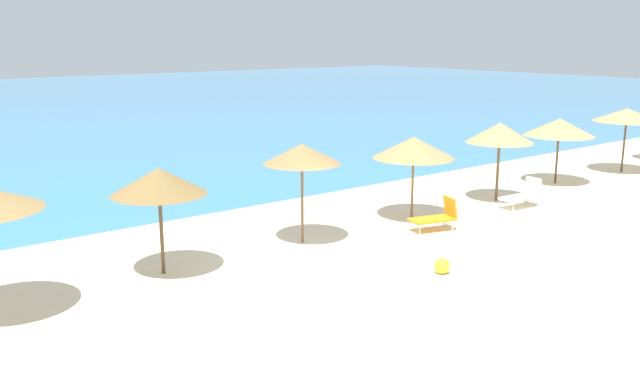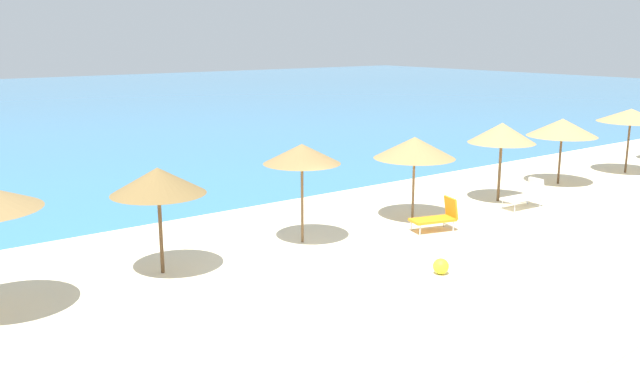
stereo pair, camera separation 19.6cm
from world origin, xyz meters
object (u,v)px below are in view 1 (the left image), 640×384
beach_umbrella_8 (559,127)px  beach_umbrella_9 (627,115)px  beach_umbrella_4 (159,181)px  beach_umbrella_7 (500,133)px  beach_umbrella_5 (302,154)px  beach_ball (442,266)px  lounge_chair_0 (437,216)px  beach_umbrella_6 (414,148)px  lounge_chair_3 (524,195)px

beach_umbrella_8 → beach_umbrella_9: beach_umbrella_9 is taller
beach_umbrella_4 → beach_umbrella_7: 12.47m
beach_umbrella_5 → beach_umbrella_7: beach_umbrella_5 is taller
beach_umbrella_8 → beach_ball: (-11.29, -4.35, -2.01)m
lounge_chair_0 → beach_umbrella_7: bearing=-58.0°
beach_umbrella_7 → beach_umbrella_8: 4.19m
beach_umbrella_7 → lounge_chair_0: (-4.40, -1.27, -1.96)m
beach_umbrella_4 → lounge_chair_0: 8.41m
beach_umbrella_5 → beach_umbrella_8: size_ratio=1.05×
beach_ball → beach_umbrella_9: bearing=14.2°
beach_umbrella_6 → beach_umbrella_8: size_ratio=0.98×
beach_umbrella_8 → lounge_chair_3: (-4.17, -1.53, -1.78)m
beach_umbrella_4 → beach_umbrella_6: size_ratio=1.00×
beach_umbrella_5 → lounge_chair_0: beach_umbrella_5 is taller
beach_umbrella_4 → lounge_chair_0: beach_umbrella_4 is taller
lounge_chair_3 → beach_umbrella_8: bearing=-65.8°
beach_umbrella_8 → lounge_chair_3: size_ratio=1.70×
beach_umbrella_5 → beach_umbrella_6: size_ratio=1.07×
lounge_chair_0 → lounge_chair_3: lounge_chair_0 is taller
lounge_chair_0 → beach_umbrella_4: bearing=95.4°
beach_umbrella_5 → beach_umbrella_6: bearing=-1.2°
beach_ball → beach_umbrella_4: bearing=142.0°
beach_umbrella_5 → beach_umbrella_7: (8.28, -0.20, -0.11)m
beach_umbrella_5 → beach_umbrella_9: 16.62m
beach_umbrella_5 → beach_umbrella_4: bearing=179.7°
lounge_chair_3 → beach_ball: (-7.12, -2.82, -0.23)m
beach_umbrella_5 → beach_umbrella_9: size_ratio=1.03×
beach_umbrella_4 → beach_umbrella_7: (12.46, -0.22, 0.10)m
beach_umbrella_8 → lounge_chair_3: bearing=-159.8°
beach_umbrella_4 → beach_umbrella_9: size_ratio=0.97×
beach_umbrella_4 → beach_ball: size_ratio=6.70×
beach_umbrella_7 → beach_umbrella_5: bearing=178.6°
lounge_chair_3 → beach_ball: size_ratio=4.00×
beach_umbrella_5 → beach_ball: 4.88m
lounge_chair_3 → beach_umbrella_6: bearing=77.2°
beach_umbrella_4 → beach_umbrella_7: bearing=-1.0°
lounge_chair_3 → beach_ball: lounge_chair_3 is taller
beach_umbrella_8 → beach_umbrella_5: bearing=-179.0°
lounge_chair_3 → beach_umbrella_7: bearing=4.1°
beach_umbrella_5 → lounge_chair_3: (8.28, -1.32, -2.08)m
beach_umbrella_5 → beach_umbrella_8: 12.45m
beach_umbrella_8 → lounge_chair_3: beach_umbrella_8 is taller
beach_umbrella_5 → lounge_chair_3: beach_umbrella_5 is taller
beach_umbrella_6 → beach_umbrella_9: beach_umbrella_9 is taller
beach_umbrella_4 → beach_umbrella_8: beach_umbrella_4 is taller
beach_umbrella_8 → beach_umbrella_9: bearing=-5.8°
beach_umbrella_8 → beach_umbrella_9: 4.20m
beach_umbrella_4 → beach_umbrella_5: size_ratio=0.94×
beach_umbrella_4 → beach_ball: beach_umbrella_4 is taller
beach_umbrella_7 → lounge_chair_0: beach_umbrella_7 is taller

